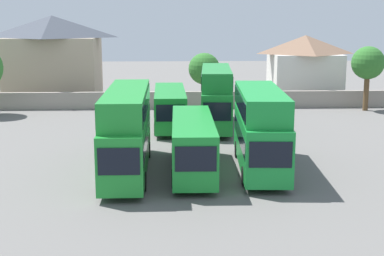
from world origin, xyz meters
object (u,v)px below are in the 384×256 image
at_px(bus_2, 193,142).
at_px(bus_4, 170,106).
at_px(bus_1, 127,127).
at_px(house_terrace_left, 53,57).
at_px(house_terrace_centre, 305,67).
at_px(tree_right_of_lot, 368,64).
at_px(tree_behind_wall, 204,69).
at_px(bus_3, 260,125).
at_px(bus_5, 216,94).

xyz_separation_m(bus_2, bus_4, (-1.32, 14.28, -0.03)).
height_order(bus_1, house_terrace_left, house_terrace_left).
bearing_deg(bus_4, house_terrace_centre, 134.57).
relative_size(bus_2, house_terrace_left, 0.99).
xyz_separation_m(bus_2, house_terrace_centre, (14.30, 29.90, 1.88)).
bearing_deg(tree_right_of_lot, tree_behind_wall, 164.61).
bearing_deg(tree_behind_wall, house_terrace_centre, 15.20).
distance_m(bus_3, house_terrace_centre, 31.19).
relative_size(bus_3, house_terrace_left, 0.99).
bearing_deg(bus_2, bus_3, 96.39).
height_order(house_terrace_centre, tree_behind_wall, house_terrace_centre).
bearing_deg(tree_behind_wall, bus_2, -95.31).
distance_m(bus_1, bus_2, 4.11).
relative_size(bus_3, tree_behind_wall, 1.88).
height_order(bus_3, bus_4, bus_3).
xyz_separation_m(bus_2, tree_right_of_lot, (18.83, 22.19, 2.90)).
relative_size(bus_2, bus_5, 0.94).
bearing_deg(bus_2, bus_5, 170.16).
xyz_separation_m(bus_3, bus_5, (-1.54, 13.67, 0.06)).
xyz_separation_m(bus_1, bus_2, (4.00, -0.10, -0.97)).
distance_m(bus_4, tree_right_of_lot, 21.85).
relative_size(bus_1, house_terrace_left, 1.11).
distance_m(bus_1, house_terrace_left, 32.89).
relative_size(bus_5, tree_right_of_lot, 1.71).
height_order(bus_2, house_terrace_left, house_terrace_left).
bearing_deg(bus_1, house_terrace_left, -161.17).
relative_size(bus_2, tree_right_of_lot, 1.61).
bearing_deg(bus_4, bus_1, -11.10).
bearing_deg(house_terrace_left, bus_1, -71.20).
xyz_separation_m(bus_1, bus_4, (2.67, 14.18, -1.00)).
distance_m(bus_5, tree_right_of_lot, 18.19).
distance_m(bus_3, bus_4, 14.97).
bearing_deg(house_terrace_left, bus_3, -58.60).
bearing_deg(house_terrace_left, house_terrace_centre, -2.53).
bearing_deg(bus_2, tree_right_of_lot, 140.61).
xyz_separation_m(bus_2, tree_behind_wall, (2.48, 26.69, 2.02)).
height_order(bus_5, tree_behind_wall, tree_behind_wall).
height_order(bus_1, tree_right_of_lot, tree_right_of_lot).
xyz_separation_m(bus_5, house_terrace_centre, (11.62, 15.83, 0.89)).
height_order(bus_2, bus_3, bus_3).
xyz_separation_m(house_terrace_centre, tree_right_of_lot, (4.53, -7.71, 1.02)).
distance_m(tree_behind_wall, tree_right_of_lot, 16.98).
height_order(tree_behind_wall, tree_right_of_lot, tree_right_of_lot).
bearing_deg(bus_4, bus_5, 86.51).
xyz_separation_m(bus_4, tree_right_of_lot, (20.15, 7.91, 2.93)).
bearing_deg(tree_behind_wall, bus_1, -103.69).
distance_m(bus_5, tree_behind_wall, 12.67).
height_order(bus_5, house_terrace_centre, house_terrace_centre).
distance_m(bus_1, tree_behind_wall, 27.39).
xyz_separation_m(bus_3, house_terrace_centre, (10.09, 29.50, 0.95)).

